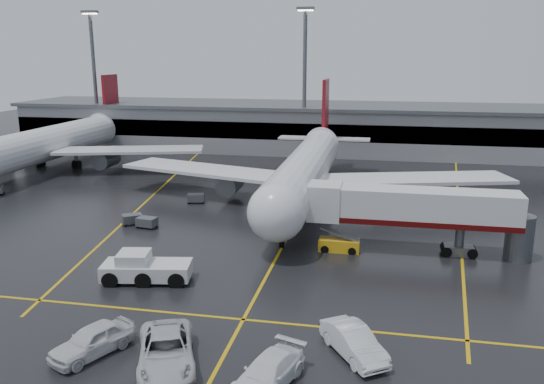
# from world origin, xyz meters

# --- Properties ---
(ground) EXTENTS (220.00, 220.00, 0.00)m
(ground) POSITION_xyz_m (0.00, 0.00, 0.00)
(ground) COLOR black
(ground) RESTS_ON ground
(apron_line_centre) EXTENTS (0.25, 90.00, 0.02)m
(apron_line_centre) POSITION_xyz_m (0.00, 0.00, 0.01)
(apron_line_centre) COLOR gold
(apron_line_centre) RESTS_ON ground
(apron_line_stop) EXTENTS (60.00, 0.25, 0.02)m
(apron_line_stop) POSITION_xyz_m (0.00, -22.00, 0.01)
(apron_line_stop) COLOR gold
(apron_line_stop) RESTS_ON ground
(apron_line_left) EXTENTS (9.99, 69.35, 0.02)m
(apron_line_left) POSITION_xyz_m (-20.00, 10.00, 0.01)
(apron_line_left) COLOR gold
(apron_line_left) RESTS_ON ground
(apron_line_right) EXTENTS (7.57, 69.64, 0.02)m
(apron_line_right) POSITION_xyz_m (18.00, 10.00, 0.01)
(apron_line_right) COLOR gold
(apron_line_right) RESTS_ON ground
(terminal) EXTENTS (122.00, 19.00, 8.60)m
(terminal) POSITION_xyz_m (0.00, 47.93, 4.32)
(terminal) COLOR gray
(terminal) RESTS_ON ground
(light_mast_left) EXTENTS (3.00, 1.20, 25.45)m
(light_mast_left) POSITION_xyz_m (-45.00, 42.00, 14.47)
(light_mast_left) COLOR #595B60
(light_mast_left) RESTS_ON ground
(light_mast_mid) EXTENTS (3.00, 1.20, 25.45)m
(light_mast_mid) POSITION_xyz_m (-5.00, 42.00, 14.47)
(light_mast_mid) COLOR #595B60
(light_mast_mid) RESTS_ON ground
(main_airliner) EXTENTS (48.80, 45.60, 14.10)m
(main_airliner) POSITION_xyz_m (0.00, 9.70, 4.21)
(main_airliner) COLOR silver
(main_airliner) RESTS_ON ground
(second_airliner) EXTENTS (48.80, 45.60, 14.10)m
(second_airliner) POSITION_xyz_m (-42.00, 21.70, 4.21)
(second_airliner) COLOR silver
(second_airliner) RESTS_ON ground
(jet_bridge) EXTENTS (19.90, 3.40, 6.05)m
(jet_bridge) POSITION_xyz_m (11.87, -6.00, 3.93)
(jet_bridge) COLOR silver
(jet_bridge) RESTS_ON ground
(pushback_tractor) EXTENTS (7.35, 4.07, 2.49)m
(pushback_tractor) POSITION_xyz_m (-9.39, -17.03, 0.99)
(pushback_tractor) COLOR silver
(pushback_tractor) RESTS_ON ground
(belt_loader) EXTENTS (3.73, 1.80, 2.34)m
(belt_loader) POSITION_xyz_m (5.33, -7.07, 0.58)
(belt_loader) COLOR gold
(belt_loader) RESTS_ON ground
(service_van_a) EXTENTS (5.48, 7.54, 1.91)m
(service_van_a) POSITION_xyz_m (-2.94, -28.44, 0.95)
(service_van_a) COLOR silver
(service_van_a) RESTS_ON ground
(service_van_b) EXTENTS (3.97, 6.07, 1.64)m
(service_van_b) POSITION_xyz_m (3.23, -29.27, 0.82)
(service_van_b) COLOR white
(service_van_b) RESTS_ON ground
(service_van_c) EXTENTS (4.59, 5.54, 1.78)m
(service_van_c) POSITION_xyz_m (7.64, -25.13, 0.89)
(service_van_c) COLOR white
(service_van_c) RESTS_ON ground
(service_van_d) EXTENTS (4.30, 5.76, 1.82)m
(service_van_d) POSITION_xyz_m (-7.81, -28.08, 0.91)
(service_van_d) COLOR silver
(service_van_d) RESTS_ON ground
(baggage_cart_a) EXTENTS (2.17, 1.58, 1.12)m
(baggage_cart_a) POSITION_xyz_m (-14.95, -4.00, 0.63)
(baggage_cart_a) COLOR #595B60
(baggage_cart_a) RESTS_ON ground
(baggage_cart_b) EXTENTS (2.38, 2.21, 1.12)m
(baggage_cart_b) POSITION_xyz_m (-16.98, -3.21, 0.63)
(baggage_cart_b) COLOR #595B60
(baggage_cart_b) RESTS_ON ground
(baggage_cart_c) EXTENTS (2.26, 1.76, 1.12)m
(baggage_cart_c) POSITION_xyz_m (-13.20, 6.53, 0.63)
(baggage_cart_c) COLOR #595B60
(baggage_cart_c) RESTS_ON ground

